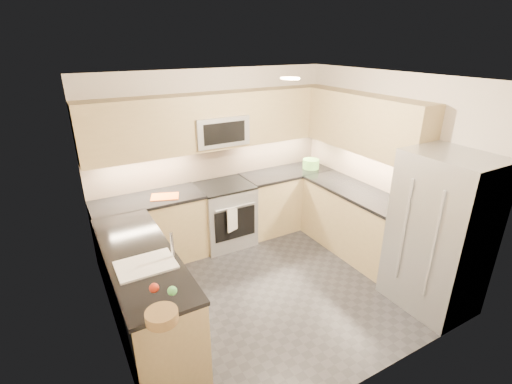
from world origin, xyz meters
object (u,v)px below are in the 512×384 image
(gas_range, at_px, (225,215))
(microwave, at_px, (218,130))
(utensil_bowl, at_px, (311,164))
(cutting_board, at_px, (165,197))
(refrigerator, at_px, (440,234))
(fruit_basket, at_px, (162,316))

(gas_range, relative_size, microwave, 1.20)
(utensil_bowl, height_order, cutting_board, utensil_bowl)
(gas_range, distance_m, utensil_bowl, 1.61)
(refrigerator, bearing_deg, gas_range, 120.88)
(refrigerator, bearing_deg, cutting_board, 134.28)
(gas_range, bearing_deg, cutting_board, -177.33)
(gas_range, bearing_deg, microwave, 90.00)
(microwave, distance_m, refrigerator, 3.04)
(refrigerator, distance_m, cutting_board, 3.33)
(gas_range, xyz_separation_m, utensil_bowl, (1.51, -0.05, 0.56))
(cutting_board, bearing_deg, refrigerator, -45.72)
(microwave, bearing_deg, cutting_board, -169.28)
(microwave, xyz_separation_m, utensil_bowl, (1.51, -0.18, -0.69))
(gas_range, bearing_deg, refrigerator, -59.12)
(gas_range, distance_m, fruit_basket, 2.84)
(gas_range, bearing_deg, utensil_bowl, -1.90)
(microwave, bearing_deg, refrigerator, -60.38)
(microwave, xyz_separation_m, refrigerator, (1.45, -2.55, -0.80))
(utensil_bowl, bearing_deg, fruit_basket, -143.83)
(microwave, distance_m, fruit_basket, 2.98)
(cutting_board, bearing_deg, fruit_basket, -107.22)
(refrigerator, bearing_deg, fruit_basket, 177.74)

